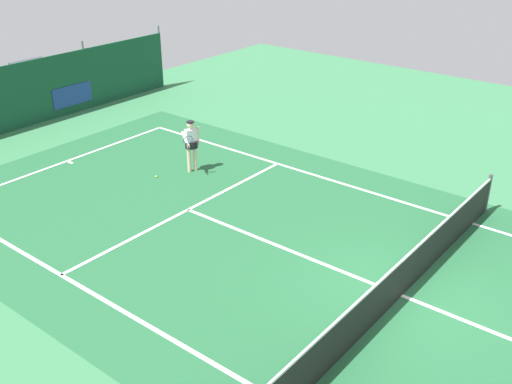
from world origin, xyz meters
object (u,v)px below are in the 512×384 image
object	(u,v)px
tennis_net	(404,276)
tennis_player	(191,142)
tennis_ball_near_player	(156,177)
parked_car	(41,83)

from	to	relation	value
tennis_net	tennis_player	xyz separation A→B (m)	(2.00, 8.16, 0.45)
tennis_net	tennis_ball_near_player	world-z (taller)	tennis_net
tennis_net	parked_car	size ratio (longest dim) A/B	2.41
tennis_ball_near_player	tennis_net	bearing A→B (deg)	-96.21
tennis_net	tennis_player	distance (m)	8.41
tennis_net	tennis_ball_near_player	bearing A→B (deg)	83.79
tennis_player	parked_car	size ratio (longest dim) A/B	0.39
tennis_net	parked_car	world-z (taller)	parked_car
parked_car	tennis_net	bearing A→B (deg)	79.61
tennis_net	tennis_ball_near_player	xyz separation A→B (m)	(0.94, 8.68, -0.48)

